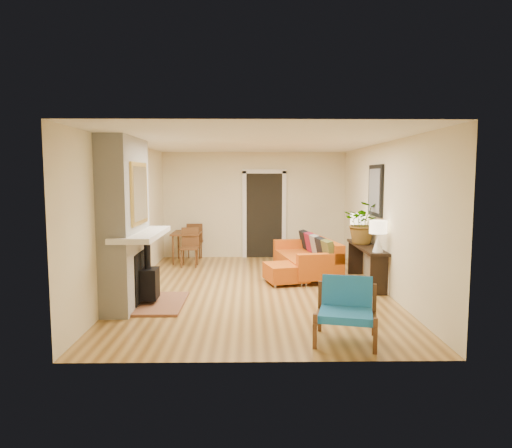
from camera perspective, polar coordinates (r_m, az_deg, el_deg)
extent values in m
plane|color=#BB8E48|center=(8.27, 0.02, -8.09)|extent=(6.50, 6.50, 0.00)
plane|color=white|center=(8.05, 0.02, 10.17)|extent=(6.50, 6.50, 0.00)
plane|color=beige|center=(11.30, -0.24, 2.37)|extent=(4.50, 0.00, 4.50)
plane|color=beige|center=(4.83, 0.63, -2.51)|extent=(4.50, 0.00, 4.50)
plane|color=beige|center=(8.33, -15.65, 0.86)|extent=(0.00, 6.50, 6.50)
plane|color=beige|center=(8.40, 15.56, 0.90)|extent=(0.00, 6.50, 6.50)
cube|color=black|center=(11.29, 1.03, 1.10)|extent=(0.88, 0.06, 2.10)
cube|color=white|center=(11.28, -1.45, 1.09)|extent=(0.10, 0.08, 2.18)
cube|color=white|center=(11.31, 3.52, 1.10)|extent=(0.10, 0.08, 2.18)
cube|color=white|center=(11.24, 1.05, 6.59)|extent=(1.08, 0.08, 0.10)
cube|color=black|center=(8.75, 14.72, 4.07)|extent=(0.04, 0.85, 0.95)
cube|color=slate|center=(8.74, 14.56, 4.07)|extent=(0.01, 0.70, 0.80)
cube|color=black|center=(8.65, -14.83, 1.86)|extent=(0.06, 0.95, 0.02)
cube|color=black|center=(8.63, -14.88, 3.85)|extent=(0.06, 0.95, 0.02)
cube|color=white|center=(7.28, -16.17, 4.55)|extent=(0.42, 1.50, 1.48)
cube|color=white|center=(7.42, -15.88, -5.53)|extent=(0.42, 1.50, 1.12)
cube|color=white|center=(7.27, -14.10, -1.25)|extent=(0.60, 1.68, 0.08)
cube|color=black|center=(7.39, -14.23, -6.40)|extent=(0.03, 0.72, 0.78)
cube|color=brown|center=(7.43, -11.90, -9.69)|extent=(0.75, 1.30, 0.04)
cube|color=black|center=(7.39, -13.34, -7.26)|extent=(0.30, 0.36, 0.48)
cylinder|color=black|center=(7.30, -13.42, -3.89)|extent=(0.10, 0.10, 0.40)
cube|color=gold|center=(7.23, -14.42, 3.72)|extent=(0.04, 0.95, 0.95)
cube|color=silver|center=(7.22, -14.27, 3.72)|extent=(0.01, 0.82, 0.82)
cylinder|color=silver|center=(8.52, 5.74, -7.37)|extent=(0.05, 0.05, 0.10)
cylinder|color=silver|center=(8.73, 10.15, -7.10)|extent=(0.05, 0.05, 0.10)
cylinder|color=silver|center=(10.26, 2.85, -5.05)|extent=(0.05, 0.05, 0.10)
cylinder|color=silver|center=(10.44, 6.57, -4.89)|extent=(0.05, 0.05, 0.10)
cube|color=#B95D11|center=(9.44, 6.21, -4.82)|extent=(1.23, 2.20, 0.30)
cube|color=#B95D11|center=(9.49, 8.25, -2.82)|extent=(0.54, 2.09, 0.35)
cube|color=#B95D11|center=(8.50, 8.08, -4.35)|extent=(0.91, 0.33, 0.20)
cube|color=#B95D11|center=(10.30, 4.71, -2.50)|extent=(0.91, 0.33, 0.20)
cube|color=brown|center=(8.69, 9.07, -3.34)|extent=(0.26, 0.42, 0.41)
cube|color=black|center=(9.06, 8.23, -2.94)|extent=(0.26, 0.42, 0.41)
cube|color=gray|center=(9.44, 7.45, -2.58)|extent=(0.26, 0.42, 0.41)
cube|color=maroon|center=(9.76, 6.83, -2.28)|extent=(0.26, 0.42, 0.41)
cube|color=black|center=(10.14, 6.16, -1.97)|extent=(0.26, 0.42, 0.41)
cylinder|color=silver|center=(8.34, 2.46, -7.78)|extent=(0.04, 0.04, 0.06)
cylinder|color=silver|center=(8.53, 6.27, -7.50)|extent=(0.04, 0.04, 0.06)
cylinder|color=silver|center=(8.89, 1.33, -6.91)|extent=(0.04, 0.04, 0.06)
cylinder|color=silver|center=(9.07, 4.93, -6.67)|extent=(0.04, 0.04, 0.06)
cube|color=#B95D11|center=(8.66, 3.76, -6.02)|extent=(0.88, 0.88, 0.31)
cube|color=brown|center=(5.79, 7.70, -11.45)|extent=(0.22, 0.70, 0.05)
cube|color=brown|center=(5.51, 7.37, -13.17)|extent=(0.06, 0.06, 0.42)
cube|color=brown|center=(6.07, 7.99, -10.14)|extent=(0.06, 0.06, 0.66)
cube|color=brown|center=(5.77, 14.62, -11.65)|extent=(0.22, 0.70, 0.05)
cube|color=brown|center=(5.49, 14.69, -13.39)|extent=(0.06, 0.06, 0.42)
cube|color=brown|center=(6.05, 14.56, -10.33)|extent=(0.06, 0.06, 0.66)
cube|color=#227DCC|center=(5.75, 11.17, -11.03)|extent=(0.75, 0.72, 0.09)
cube|color=#227DCC|center=(5.96, 11.31, -8.14)|extent=(0.65, 0.31, 0.39)
cube|color=brown|center=(10.86, -8.67, -1.11)|extent=(0.65, 0.92, 0.04)
cylinder|color=brown|center=(10.56, -10.32, -3.27)|extent=(0.04, 0.04, 0.67)
cylinder|color=brown|center=(10.48, -7.53, -3.28)|extent=(0.04, 0.04, 0.67)
cylinder|color=brown|center=(11.33, -9.67, -2.62)|extent=(0.04, 0.04, 0.67)
cylinder|color=brown|center=(11.26, -7.06, -2.63)|extent=(0.04, 0.04, 0.67)
cube|color=brown|center=(10.29, -8.33, -3.00)|extent=(0.39, 0.39, 0.04)
cube|color=brown|center=(10.43, -8.22, -1.59)|extent=(0.39, 0.04, 0.43)
cylinder|color=brown|center=(10.19, -9.31, -4.32)|extent=(0.03, 0.03, 0.41)
cylinder|color=brown|center=(10.15, -7.54, -4.33)|extent=(0.03, 0.03, 0.41)
cylinder|color=brown|center=(10.50, -9.06, -4.01)|extent=(0.03, 0.03, 0.41)
cylinder|color=brown|center=(10.46, -7.35, -4.02)|extent=(0.03, 0.03, 0.41)
cube|color=brown|center=(11.46, -7.56, -2.07)|extent=(0.39, 0.39, 0.04)
cube|color=brown|center=(11.25, -7.68, -1.03)|extent=(0.39, 0.04, 0.43)
cylinder|color=brown|center=(11.36, -8.42, -3.24)|extent=(0.03, 0.03, 0.41)
cylinder|color=brown|center=(11.32, -6.84, -3.25)|extent=(0.03, 0.03, 0.41)
cylinder|color=brown|center=(11.67, -8.22, -2.99)|extent=(0.03, 0.03, 0.41)
cylinder|color=brown|center=(11.63, -6.69, -3.00)|extent=(0.03, 0.03, 0.41)
cube|color=black|center=(8.76, 13.66, -2.80)|extent=(0.34, 1.85, 0.05)
cube|color=black|center=(8.02, 15.12, -6.26)|extent=(0.30, 0.04, 0.68)
cube|color=black|center=(9.64, 12.34, -4.15)|extent=(0.30, 0.04, 0.68)
cone|color=white|center=(8.04, 14.99, -2.35)|extent=(0.18, 0.18, 0.30)
cylinder|color=white|center=(8.02, 15.03, -1.08)|extent=(0.03, 0.03, 0.06)
cylinder|color=#FFEABF|center=(8.01, 15.05, -0.37)|extent=(0.30, 0.30, 0.22)
cone|color=white|center=(9.45, 12.57, -1.07)|extent=(0.18, 0.18, 0.30)
cylinder|color=white|center=(9.43, 12.59, 0.02)|extent=(0.03, 0.03, 0.06)
cylinder|color=#FFEABF|center=(9.42, 12.61, 0.62)|extent=(0.30, 0.30, 0.22)
imported|color=#1E5919|center=(8.92, 13.32, 0.17)|extent=(0.85, 0.77, 0.82)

